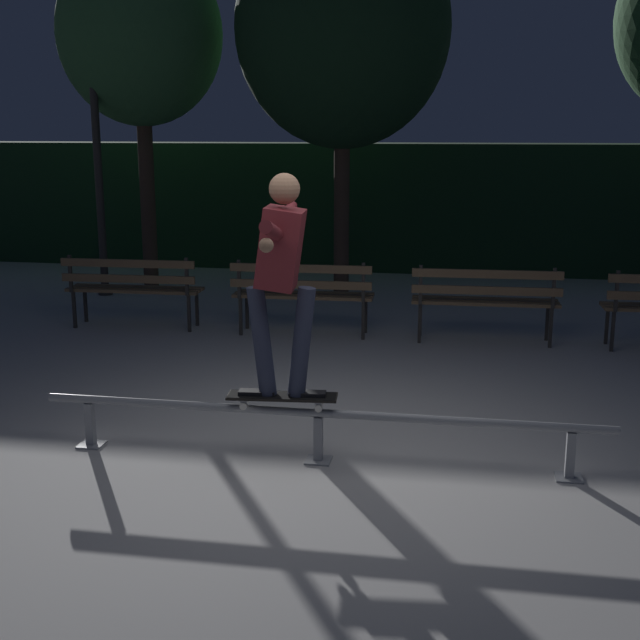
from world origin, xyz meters
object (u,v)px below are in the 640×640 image
Objects in this scene: park_bench_right_center at (485,296)px; lamp_post_left at (95,116)px; skateboarder at (281,267)px; grind_rail at (318,421)px; skateboard at (282,397)px; tree_behind_benches at (343,29)px; park_bench_left_center at (302,290)px; tree_far_left at (140,35)px; park_bench_leftmost at (132,284)px.

park_bench_right_center is 0.41× the size of lamp_post_left.
grind_rail is at bearing -0.06° from skateboarder.
grind_rail is at bearing -108.53° from park_bench_right_center.
tree_behind_benches is at bearing 94.86° from skateboard.
skateboarder is 6.76m from lamp_post_left.
park_bench_right_center is at bearing 67.84° from skateboard.
skateboarder is at bearing 179.94° from grind_rail.
skateboard is at bearing -85.14° from tree_behind_benches.
park_bench_right_center is at bearing 0.00° from park_bench_left_center.
tree_behind_benches reaches higher than park_bench_right_center.
grind_rail is 7.98m from tree_far_left.
skateboard is at bearing -174.72° from skateboarder.
tree_behind_benches is at bearing 89.21° from park_bench_left_center.
grind_rail is 0.31m from skateboard.
park_bench_leftmost reaches higher than skateboard.
park_bench_right_center is (2.04, 0.00, 0.00)m from park_bench_left_center.
skateboard is 4.45m from park_bench_leftmost.
tree_behind_benches reaches higher than lamp_post_left.
grind_rail is 1.13m from skateboarder.
grind_rail is 3.70m from park_bench_left_center.
park_bench_leftmost is 1.00× the size of park_bench_right_center.
skateboard is 0.15× the size of tree_behind_benches.
park_bench_leftmost is 4.61m from tree_behind_benches.
lamp_post_left reaches higher than park_bench_right_center.
tree_behind_benches is (-0.80, 6.30, 3.33)m from grind_rail.
lamp_post_left is at bearing -116.38° from tree_far_left.
park_bench_leftmost is 1.00× the size of park_bench_left_center.
park_bench_left_center is 0.31× the size of tree_behind_benches.
park_bench_left_center is at bearing -42.97° from tree_far_left.
park_bench_right_center is 0.31× the size of tree_behind_benches.
skateboard is 7.80m from tree_far_left.
park_bench_left_center is 4.11m from tree_behind_benches.
tree_far_left is 1.42m from lamp_post_left.
lamp_post_left is (-3.82, 5.48, 1.08)m from skateboarder.
skateboard is 0.94m from skateboarder.
tree_behind_benches reaches higher than skateboard.
lamp_post_left is (-1.20, 1.87, 1.94)m from park_bench_leftmost.
skateboard is 0.20× the size of lamp_post_left.
grind_rail is 3.81m from park_bench_right_center.
skateboarder reaches higher than grind_rail.
skateboarder is 4.53m from park_bench_leftmost.
park_bench_leftmost is at bearing 128.57° from grind_rail.
tree_far_left is at bearing 63.62° from lamp_post_left.
tree_behind_benches reaches higher than skateboarder.
park_bench_left_center is (-0.83, 3.60, 0.23)m from grind_rail.
tree_far_left is at bearing 107.04° from park_bench_leftmost.
grind_rail is 2.62× the size of skateboarder.
park_bench_right_center is at bearing 0.00° from park_bench_leftmost.
park_bench_left_center reaches higher than skateboard.
park_bench_right_center reaches higher than grind_rail.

